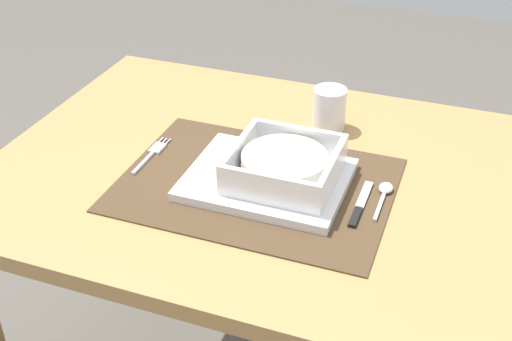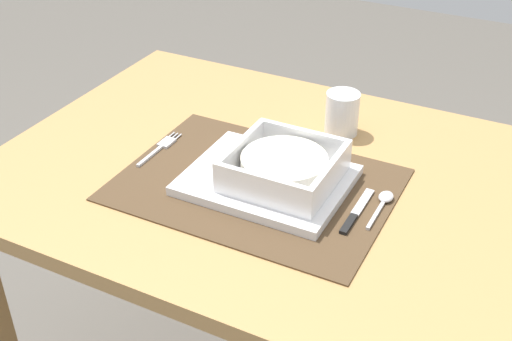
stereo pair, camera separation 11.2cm
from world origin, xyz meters
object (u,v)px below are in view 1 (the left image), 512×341
object	(u,v)px
drinking_glass	(329,111)
butter_knife	(360,206)
spoon	(385,191)
fork	(153,152)
porridge_bowl	(284,166)
dining_table	(275,216)

from	to	relation	value
drinking_glass	butter_knife	bearing A→B (deg)	-64.28
spoon	butter_knife	world-z (taller)	spoon
spoon	drinking_glass	world-z (taller)	drinking_glass
fork	butter_knife	size ratio (longest dim) A/B	1.00
porridge_bowl	butter_knife	bearing A→B (deg)	-8.01
dining_table	porridge_bowl	xyz separation A→B (m)	(0.03, -0.04, 0.14)
dining_table	drinking_glass	world-z (taller)	drinking_glass
porridge_bowl	spoon	xyz separation A→B (m)	(0.17, 0.04, -0.03)
porridge_bowl	drinking_glass	xyz separation A→B (m)	(0.02, 0.23, -0.01)
dining_table	drinking_glass	xyz separation A→B (m)	(0.05, 0.18, 0.14)
porridge_bowl	drinking_glass	world-z (taller)	drinking_glass
porridge_bowl	spoon	size ratio (longest dim) A/B	1.56
dining_table	butter_knife	world-z (taller)	butter_knife
dining_table	porridge_bowl	world-z (taller)	porridge_bowl
porridge_bowl	fork	size ratio (longest dim) A/B	1.32
fork	drinking_glass	distance (m)	0.35
porridge_bowl	butter_knife	distance (m)	0.14
fork	dining_table	bearing A→B (deg)	9.98
butter_knife	drinking_glass	size ratio (longest dim) A/B	1.58
dining_table	fork	distance (m)	0.25
dining_table	spoon	size ratio (longest dim) A/B	9.11
fork	spoon	world-z (taller)	spoon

